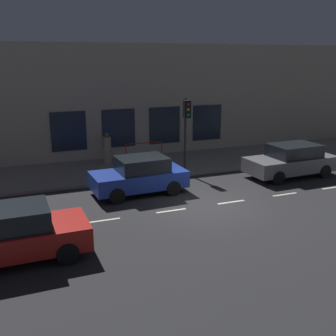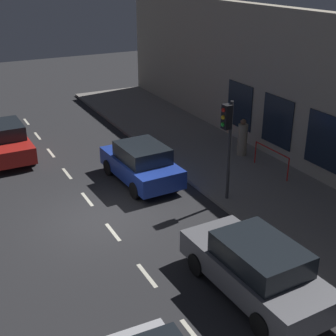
{
  "view_description": "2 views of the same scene",
  "coord_description": "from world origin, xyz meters",
  "px_view_note": "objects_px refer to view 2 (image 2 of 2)",
  "views": [
    {
      "loc": [
        -13.37,
        6.95,
        5.63
      ],
      "look_at": [
        1.92,
        0.98,
        1.14
      ],
      "focal_mm": 43.34,
      "sensor_mm": 36.0,
      "label": 1
    },
    {
      "loc": [
        -4.47,
        -13.51,
        8.0
      ],
      "look_at": [
        2.7,
        0.33,
        1.21
      ],
      "focal_mm": 50.55,
      "sensor_mm": 36.0,
      "label": 2
    }
  ],
  "objects_px": {
    "parked_car_1": "(256,267)",
    "pedestrian_0": "(242,139)",
    "parked_car_0": "(141,163)",
    "traffic_light": "(227,129)",
    "parked_car_2": "(4,142)"
  },
  "relations": [
    {
      "from": "pedestrian_0",
      "to": "parked_car_0",
      "type": "bearing_deg",
      "value": 153.99
    },
    {
      "from": "parked_car_1",
      "to": "pedestrian_0",
      "type": "xyz_separation_m",
      "value": [
        5.21,
        7.87,
        0.11
      ]
    },
    {
      "from": "pedestrian_0",
      "to": "traffic_light",
      "type": "bearing_deg",
      "value": -162.31
    },
    {
      "from": "traffic_light",
      "to": "parked_car_1",
      "type": "bearing_deg",
      "value": -114.65
    },
    {
      "from": "parked_car_1",
      "to": "traffic_light",
      "type": "bearing_deg",
      "value": 63.25
    },
    {
      "from": "parked_car_0",
      "to": "parked_car_1",
      "type": "xyz_separation_m",
      "value": [
        -0.23,
        -7.64,
        0.0
      ]
    },
    {
      "from": "parked_car_1",
      "to": "parked_car_2",
      "type": "distance_m",
      "value": 13.29
    },
    {
      "from": "traffic_light",
      "to": "parked_car_2",
      "type": "height_order",
      "value": "traffic_light"
    },
    {
      "from": "parked_car_1",
      "to": "pedestrian_0",
      "type": "relative_size",
      "value": 2.73
    },
    {
      "from": "parked_car_0",
      "to": "parked_car_1",
      "type": "height_order",
      "value": "same"
    },
    {
      "from": "parked_car_1",
      "to": "pedestrian_0",
      "type": "height_order",
      "value": "pedestrian_0"
    },
    {
      "from": "traffic_light",
      "to": "pedestrian_0",
      "type": "bearing_deg",
      "value": 46.35
    },
    {
      "from": "pedestrian_0",
      "to": "parked_car_1",
      "type": "bearing_deg",
      "value": -152.14
    },
    {
      "from": "parked_car_2",
      "to": "traffic_light",
      "type": "bearing_deg",
      "value": 127.07
    },
    {
      "from": "parked_car_0",
      "to": "pedestrian_0",
      "type": "xyz_separation_m",
      "value": [
        4.98,
        0.23,
        0.11
      ]
    }
  ]
}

